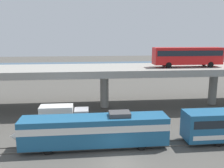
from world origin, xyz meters
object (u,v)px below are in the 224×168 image
(parked_car_2, at_px, (145,69))
(transit_bus_on_overpass, at_px, (187,55))
(parked_car_1, at_px, (168,67))
(parked_car_3, at_px, (141,67))
(service_truck_west, at_px, (63,115))
(train_locomotive, at_px, (88,130))
(parked_car_0, at_px, (36,70))

(parked_car_2, bearing_deg, transit_bus_on_overpass, 88.62)
(parked_car_1, bearing_deg, transit_bus_on_overpass, 75.62)
(transit_bus_on_overpass, distance_m, parked_car_3, 39.12)
(service_truck_west, bearing_deg, parked_car_1, 56.09)
(service_truck_west, bearing_deg, train_locomotive, -64.12)
(transit_bus_on_overpass, bearing_deg, parked_car_2, -91.38)
(train_locomotive, relative_size, parked_car_3, 4.05)
(train_locomotive, distance_m, parked_car_2, 52.04)
(service_truck_west, relative_size, parked_car_0, 1.51)
(parked_car_1, height_order, parked_car_2, same)
(parked_car_0, bearing_deg, parked_car_2, 179.73)
(train_locomotive, distance_m, parked_car_0, 51.28)
(parked_car_1, relative_size, parked_car_2, 1.07)
(parked_car_0, bearing_deg, service_truck_west, 106.18)
(train_locomotive, xyz_separation_m, parked_car_3, (18.00, 53.10, 0.16))
(parked_car_0, relative_size, parked_car_2, 1.12)
(parked_car_1, bearing_deg, parked_car_3, -0.64)
(parked_car_0, bearing_deg, parked_car_1, -174.50)
(train_locomotive, xyz_separation_m, parked_car_0, (-15.57, 48.86, 0.16))
(parked_car_0, bearing_deg, transit_bus_on_overpass, 134.01)
(service_truck_west, distance_m, parked_car_2, 46.94)
(transit_bus_on_overpass, height_order, service_truck_west, transit_bus_on_overpass)
(parked_car_0, relative_size, parked_car_3, 1.02)
(train_locomotive, distance_m, transit_bus_on_overpass, 23.90)
(parked_car_1, bearing_deg, train_locomotive, 62.69)
(train_locomotive, bearing_deg, parked_car_2, -110.64)
(parked_car_0, relative_size, parked_car_1, 1.05)
(parked_car_2, bearing_deg, train_locomotive, 69.36)
(service_truck_west, bearing_deg, parked_car_2, 62.32)
(train_locomotive, bearing_deg, parked_car_1, -117.31)
(transit_bus_on_overpass, height_order, parked_car_0, transit_bus_on_overpass)
(train_locomotive, distance_m, service_truck_west, 7.95)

